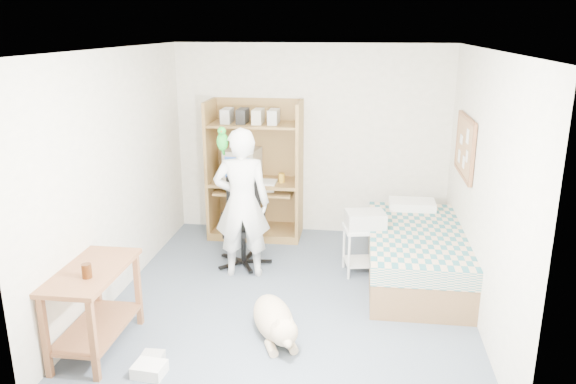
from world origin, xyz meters
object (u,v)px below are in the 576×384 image
Objects in this scene: computer_hutch at (256,175)px; printer_cart at (364,243)px; office_chair at (244,234)px; side_desk at (94,297)px; bed at (416,254)px; person at (242,203)px; dog at (275,320)px.

printer_cart is at bearing -36.38° from computer_hutch.
side_desk is at bearing -122.31° from office_chair.
computer_hutch is at bearing 73.86° from side_desk.
bed is 1.20× the size of person.
person is 1.69× the size of dog.
side_desk reaches higher than bed.
side_desk is at bearing -106.14° from computer_hutch.
person is (0.09, -1.27, 0.02)m from computer_hutch.
computer_hutch is 1.84m from printer_cart.
side_desk is at bearing -152.83° from printer_cart.
bed is at bearing 175.92° from person.
person is at bearing -86.13° from computer_hutch.
bed is 0.57m from printer_cart.
side_desk is 1.82× the size of printer_cart.
office_chair is 1.72m from dog.
printer_cart is (-0.57, 0.06, 0.08)m from bed.
side_desk is at bearing 52.41° from person.
bed is at bearing -18.81° from printer_cart.
person is (0.06, -0.30, 0.48)m from office_chair.
office_chair reaches higher than dog.
printer_cart is at bearing 39.57° from dog.
office_chair is (0.88, 1.98, -0.13)m from side_desk.
office_chair reaches higher than side_desk.
printer_cart is at bearing 173.48° from bed.
person is 3.05× the size of printer_cart.
dog is 1.70m from printer_cart.
side_desk is 0.99× the size of office_chair.
side_desk reaches higher than printer_cart.
office_chair reaches higher than printer_cart.
computer_hutch is at bearing 150.71° from bed.
computer_hutch reaches higher than person.
computer_hutch is 0.89× the size of bed.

